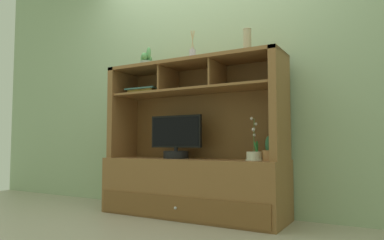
# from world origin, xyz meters

# --- Properties ---
(floor_plane) EXTENTS (6.00, 6.00, 0.02)m
(floor_plane) POSITION_xyz_m (0.00, 0.00, -0.01)
(floor_plane) COLOR #A39A84
(floor_plane) RESTS_ON ground
(back_wall) EXTENTS (6.00, 0.02, 2.80)m
(back_wall) POSITION_xyz_m (0.00, 0.28, 1.40)
(back_wall) COLOR #98AF87
(back_wall) RESTS_ON ground
(media_console) EXTENTS (1.62, 0.53, 1.35)m
(media_console) POSITION_xyz_m (0.00, 0.01, 0.40)
(media_console) COLOR brown
(media_console) RESTS_ON ground
(tv_monitor) EXTENTS (0.51, 0.22, 0.38)m
(tv_monitor) POSITION_xyz_m (-0.14, -0.03, 0.65)
(tv_monitor) COLOR black
(tv_monitor) RESTS_ON media_console
(potted_orchid) EXTENTS (0.14, 0.14, 0.34)m
(potted_orchid) POSITION_xyz_m (0.58, -0.04, 0.54)
(potted_orchid) COLOR beige
(potted_orchid) RESTS_ON media_console
(potted_fern) EXTENTS (0.17, 0.17, 0.20)m
(potted_fern) POSITION_xyz_m (0.70, 0.01, 0.56)
(potted_fern) COLOR #AB7443
(potted_fern) RESTS_ON media_console
(magazine_stack_left) EXTENTS (0.34, 0.27, 0.05)m
(magazine_stack_left) POSITION_xyz_m (-0.51, 0.01, 1.12)
(magazine_stack_left) COLOR #33363D
(magazine_stack_left) RESTS_ON media_console
(diffuser_bottle) EXTENTS (0.06, 0.06, 0.29)m
(diffuser_bottle) POSITION_xyz_m (0.00, 0.01, 1.41)
(diffuser_bottle) COLOR #B4AEBC
(diffuser_bottle) RESTS_ON media_console
(potted_succulent) EXTENTS (0.14, 0.14, 0.20)m
(potted_succulent) POSITION_xyz_m (-0.53, 0.02, 1.42)
(potted_succulent) COLOR gray
(potted_succulent) RESTS_ON media_console
(ceramic_vase) EXTENTS (0.07, 0.07, 0.21)m
(ceramic_vase) POSITION_xyz_m (0.53, -0.02, 1.45)
(ceramic_vase) COLOR tan
(ceramic_vase) RESTS_ON media_console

